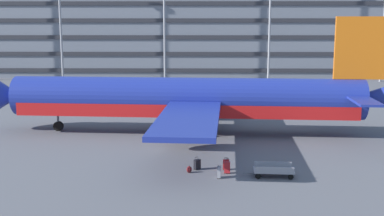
% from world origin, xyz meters
% --- Properties ---
extents(ground_plane, '(600.00, 600.00, 0.00)m').
position_xyz_m(ground_plane, '(0.00, 0.00, 0.00)').
color(ground_plane, '#5B5B60').
extents(terminal_structure, '(133.46, 20.89, 14.98)m').
position_xyz_m(terminal_structure, '(0.00, 53.93, 7.49)').
color(terminal_structure, slate).
rests_on(terminal_structure, ground_plane).
extents(airliner, '(37.35, 30.19, 10.47)m').
position_xyz_m(airliner, '(4.89, -0.67, 3.14)').
color(airliner, navy).
rests_on(airliner, ground_plane).
extents(light_mast_left, '(1.80, 0.50, 21.40)m').
position_xyz_m(light_mast_left, '(-17.97, 39.11, 12.39)').
color(light_mast_left, gray).
rests_on(light_mast_left, ground_plane).
extents(light_mast_center_left, '(1.80, 0.50, 24.15)m').
position_xyz_m(light_mast_center_left, '(-0.18, 39.11, 13.80)').
color(light_mast_center_left, gray).
rests_on(light_mast_center_left, ground_plane).
extents(light_mast_center_right, '(1.80, 0.50, 23.50)m').
position_xyz_m(light_mast_center_right, '(17.75, 39.11, 13.46)').
color(light_mast_center_right, gray).
rests_on(light_mast_center_right, ground_plane).
extents(suitcase_purple, '(0.41, 0.28, 1.01)m').
position_xyz_m(suitcase_purple, '(7.56, -12.49, 0.42)').
color(suitcase_purple, '#B21E23').
rests_on(suitcase_purple, ground_plane).
extents(suitcase_silver, '(0.44, 0.25, 0.89)m').
position_xyz_m(suitcase_silver, '(7.53, -11.68, 0.39)').
color(suitcase_silver, '#B21E23').
rests_on(suitcase_silver, ground_plane).
extents(suitcase_laid_flat, '(0.50, 0.48, 0.87)m').
position_xyz_m(suitcase_laid_flat, '(5.56, -11.63, 0.37)').
color(suitcase_laid_flat, black).
rests_on(suitcase_laid_flat, ground_plane).
extents(suitcase_upright, '(0.26, 0.46, 0.86)m').
position_xyz_m(suitcase_upright, '(6.97, -13.43, 0.41)').
color(suitcase_upright, gray).
rests_on(suitcase_upright, ground_plane).
extents(backpack_teal, '(0.37, 0.31, 0.50)m').
position_xyz_m(backpack_teal, '(5.02, -12.34, 0.22)').
color(backpack_teal, maroon).
rests_on(backpack_teal, ground_plane).
extents(baggage_cart, '(3.34, 1.46, 0.82)m').
position_xyz_m(baggage_cart, '(10.56, -13.07, 0.43)').
color(baggage_cart, gray).
rests_on(baggage_cart, ground_plane).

